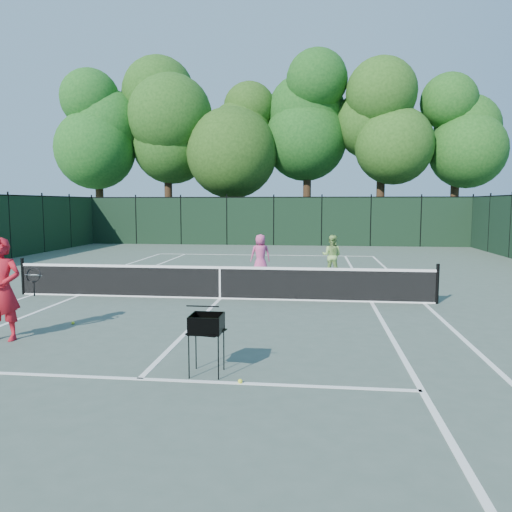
# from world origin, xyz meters

# --- Properties ---
(ground) EXTENTS (90.00, 90.00, 0.00)m
(ground) POSITION_xyz_m (0.00, 0.00, 0.00)
(ground) COLOR #47564B
(ground) RESTS_ON ground
(sideline_doubles_left) EXTENTS (0.10, 23.77, 0.01)m
(sideline_doubles_left) POSITION_xyz_m (-5.49, 0.00, 0.00)
(sideline_doubles_left) COLOR white
(sideline_doubles_left) RESTS_ON ground
(sideline_doubles_right) EXTENTS (0.10, 23.77, 0.01)m
(sideline_doubles_right) POSITION_xyz_m (5.49, 0.00, 0.00)
(sideline_doubles_right) COLOR white
(sideline_doubles_right) RESTS_ON ground
(sideline_singles_left) EXTENTS (0.10, 23.77, 0.01)m
(sideline_singles_left) POSITION_xyz_m (-4.12, 0.00, 0.00)
(sideline_singles_left) COLOR white
(sideline_singles_left) RESTS_ON ground
(sideline_singles_right) EXTENTS (0.10, 23.77, 0.01)m
(sideline_singles_right) POSITION_xyz_m (4.12, 0.00, 0.00)
(sideline_singles_right) COLOR white
(sideline_singles_right) RESTS_ON ground
(baseline_far) EXTENTS (10.97, 0.10, 0.01)m
(baseline_far) POSITION_xyz_m (0.00, 11.88, 0.00)
(baseline_far) COLOR white
(baseline_far) RESTS_ON ground
(service_line_near) EXTENTS (8.23, 0.10, 0.01)m
(service_line_near) POSITION_xyz_m (0.00, -6.40, 0.00)
(service_line_near) COLOR white
(service_line_near) RESTS_ON ground
(service_line_far) EXTENTS (8.23, 0.10, 0.01)m
(service_line_far) POSITION_xyz_m (0.00, 6.40, 0.00)
(service_line_far) COLOR white
(service_line_far) RESTS_ON ground
(center_service_line) EXTENTS (0.10, 12.80, 0.01)m
(center_service_line) POSITION_xyz_m (0.00, 0.00, 0.00)
(center_service_line) COLOR white
(center_service_line) RESTS_ON ground
(tennis_net) EXTENTS (11.69, 0.09, 1.06)m
(tennis_net) POSITION_xyz_m (0.00, 0.00, 0.48)
(tennis_net) COLOR black
(tennis_net) RESTS_ON ground
(fence_far) EXTENTS (24.00, 0.05, 3.00)m
(fence_far) POSITION_xyz_m (0.00, 18.00, 1.50)
(fence_far) COLOR black
(fence_far) RESTS_ON ground
(tree_0) EXTENTS (6.40, 6.40, 13.14)m
(tree_0) POSITION_xyz_m (-13.00, 21.50, 8.16)
(tree_0) COLOR black
(tree_0) RESTS_ON ground
(tree_1) EXTENTS (6.80, 6.80, 13.98)m
(tree_1) POSITION_xyz_m (-8.00, 22.00, 8.69)
(tree_1) COLOR black
(tree_1) RESTS_ON ground
(tree_2) EXTENTS (6.00, 6.00, 12.40)m
(tree_2) POSITION_xyz_m (-3.00, 21.80, 7.73)
(tree_2) COLOR black
(tree_2) RESTS_ON ground
(tree_3) EXTENTS (7.00, 7.00, 14.45)m
(tree_3) POSITION_xyz_m (2.00, 22.30, 9.01)
(tree_3) COLOR black
(tree_3) RESTS_ON ground
(tree_4) EXTENTS (6.20, 6.20, 12.97)m
(tree_4) POSITION_xyz_m (7.00, 21.60, 8.14)
(tree_4) COLOR black
(tree_4) RESTS_ON ground
(tree_5) EXTENTS (5.80, 5.80, 12.23)m
(tree_5) POSITION_xyz_m (12.00, 22.10, 7.71)
(tree_5) COLOR black
(tree_5) RESTS_ON ground
(coach) EXTENTS (0.95, 0.70, 1.98)m
(coach) POSITION_xyz_m (-3.35, -4.61, 0.99)
(coach) COLOR #B51421
(coach) RESTS_ON ground
(player_pink) EXTENTS (0.84, 0.66, 1.51)m
(player_pink) POSITION_xyz_m (0.60, 4.82, 0.75)
(player_pink) COLOR #C5457E
(player_pink) RESTS_ON ground
(player_green) EXTENTS (0.85, 0.74, 1.50)m
(player_green) POSITION_xyz_m (3.21, 4.75, 0.75)
(player_green) COLOR #8CBD5E
(player_green) RESTS_ON ground
(ball_hopper) EXTENTS (0.58, 0.58, 0.94)m
(ball_hopper) POSITION_xyz_m (0.96, -6.06, 0.79)
(ball_hopper) COLOR black
(ball_hopper) RESTS_ON ground
(loose_ball_near_cart) EXTENTS (0.07, 0.07, 0.07)m
(loose_ball_near_cart) POSITION_xyz_m (1.53, -6.40, 0.03)
(loose_ball_near_cart) COLOR yellow
(loose_ball_near_cart) RESTS_ON ground
(loose_ball_midcourt) EXTENTS (0.07, 0.07, 0.07)m
(loose_ball_midcourt) POSITION_xyz_m (-2.64, -3.27, 0.03)
(loose_ball_midcourt) COLOR #D1F431
(loose_ball_midcourt) RESTS_ON ground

